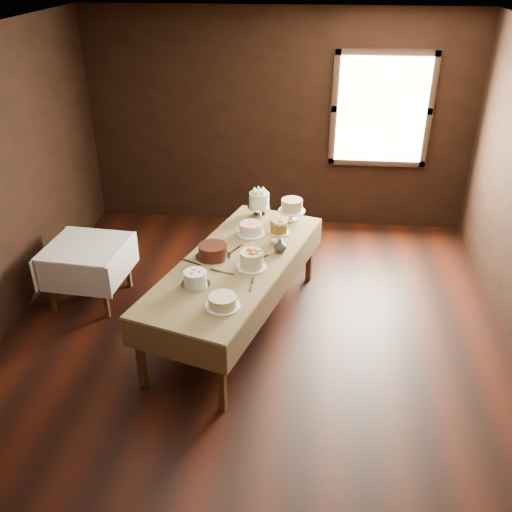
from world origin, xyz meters
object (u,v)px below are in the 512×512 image
object	(u,v)px
display_table	(236,265)
cake_server_c	(239,247)
cake_meringue	(259,205)
flower_vase	(280,246)
cake_chocolate	(213,251)
cake_cream	(223,302)
side_table	(86,251)
cake_caramel	(279,232)
cake_flowers	(252,260)
cake_lattice	(251,229)
cake_server_e	(195,263)
cake_server_b	(251,287)
cake_server_a	(226,273)
cake_server_d	(272,253)
cake_speckled	(292,211)
cake_swirl	(195,279)

from	to	relation	value
display_table	cake_server_c	distance (m)	0.28
cake_meringue	flower_vase	distance (m)	0.88
cake_chocolate	cake_meringue	bearing A→B (deg)	70.86
cake_cream	cake_server_c	bearing A→B (deg)	89.99
display_table	cake_server_c	xyz separation A→B (m)	(-0.01, 0.27, 0.06)
side_table	flower_vase	distance (m)	2.07
cake_caramel	cake_flowers	distance (m)	0.58
cake_caramel	flower_vase	world-z (taller)	cake_caramel
cake_meringue	cake_lattice	distance (m)	0.48
cake_meringue	cake_caramel	world-z (taller)	cake_meringue
cake_server_e	cake_meringue	bearing A→B (deg)	92.70
cake_meringue	cake_server_c	distance (m)	0.80
side_table	cake_server_b	size ratio (longest dim) A/B	3.54
cake_server_a	cake_server_d	size ratio (longest dim) A/B	1.00
cake_speckled	cake_server_e	xyz separation A→B (m)	(-0.87, -1.06, -0.11)
cake_swirl	cake_cream	distance (m)	0.43
cake_meringue	side_table	bearing A→B (deg)	-158.00
side_table	cake_speckled	size ratio (longest dim) A/B	2.66
cake_swirl	cake_server_a	world-z (taller)	cake_swirl
cake_server_e	display_table	bearing A→B (deg)	41.42
cake_server_c	cake_server_d	size ratio (longest dim) A/B	1.00
cake_speckled	cake_server_a	size ratio (longest dim) A/B	1.33
cake_meringue	cake_chocolate	size ratio (longest dim) A/B	0.80
cake_server_a	cake_speckled	bearing A→B (deg)	83.27
cake_swirl	cake_server_c	distance (m)	0.81
cake_swirl	cake_server_e	xyz separation A→B (m)	(-0.08, 0.37, -0.06)
cake_caramel	cake_cream	xyz separation A→B (m)	(-0.38, -1.22, -0.06)
cake_server_d	cake_cream	bearing A→B (deg)	-158.44
cake_speckled	cake_flowers	distance (m)	1.13
cake_caramel	cake_server_d	bearing A→B (deg)	-100.29
cake_cream	cake_server_c	world-z (taller)	cake_cream
cake_cream	cake_flowers	bearing A→B (deg)	75.99
side_table	cake_server_a	size ratio (longest dim) A/B	3.54
side_table	cake_server_b	xyz separation A→B (m)	(1.84, -0.81, 0.18)
cake_speckled	cake_server_c	xyz separation A→B (m)	(-0.49, -0.69, -0.11)
side_table	cake_server_e	world-z (taller)	cake_server_e
cake_server_e	cake_server_a	bearing A→B (deg)	1.83
side_table	cake_caramel	size ratio (longest dim) A/B	3.26
cake_lattice	flower_vase	bearing A→B (deg)	-47.20
cake_lattice	cake_swirl	world-z (taller)	cake_swirl
side_table	cake_flowers	xyz separation A→B (m)	(1.81, -0.46, 0.25)
cake_lattice	cake_server_e	world-z (taller)	cake_lattice
cake_meringue	cake_flowers	distance (m)	1.17
cake_speckled	display_table	bearing A→B (deg)	-116.82
cake_caramel	cake_server_d	distance (m)	0.27
display_table	cake_server_b	size ratio (longest dim) A/B	10.92
cake_server_c	cake_chocolate	bearing A→B (deg)	161.74
cake_server_d	cake_server_e	size ratio (longest dim) A/B	1.00
cake_server_b	cake_server_c	world-z (taller)	same
cake_swirl	flower_vase	size ratio (longest dim) A/B	1.96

